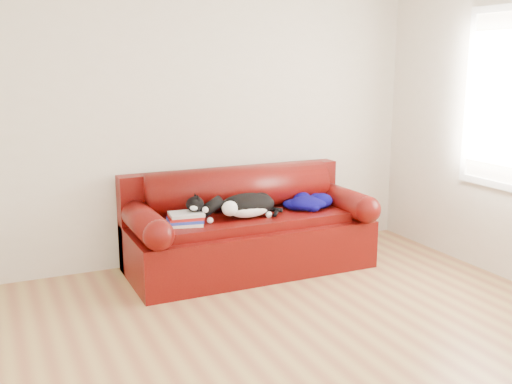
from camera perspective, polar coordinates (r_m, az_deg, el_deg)
ground at (r=3.97m, az=3.35°, el=-14.67°), size 4.50×4.50×0.00m
room_shell at (r=3.61m, az=5.32°, el=10.17°), size 4.52×4.02×2.61m
sofa_base at (r=5.28m, az=-0.66°, el=-4.87°), size 2.10×0.90×0.50m
sofa_back at (r=5.41m, az=-1.72°, el=-1.10°), size 2.10×1.01×0.88m
book_stack at (r=4.89m, az=-6.75°, el=-2.56°), size 0.34×0.29×0.10m
cat at (r=5.07m, az=-0.87°, el=-1.35°), size 0.73×0.36×0.26m
blanket at (r=5.41m, az=4.98°, el=-0.96°), size 0.51×0.41×0.14m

